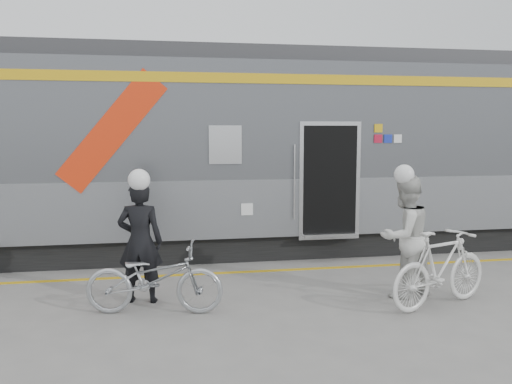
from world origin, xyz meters
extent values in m
plane|color=slate|center=(0.00, 0.00, 0.00)|extent=(90.00, 90.00, 0.00)
cube|color=black|center=(-0.66, 4.20, 0.25)|extent=(24.00, 2.70, 0.50)
cube|color=#9EA0A5|center=(-0.66, 4.20, 1.05)|extent=(24.00, 3.00, 1.10)
cube|color=#585A5F|center=(-0.66, 4.20, 2.70)|extent=(24.00, 3.00, 2.20)
cube|color=#38383A|center=(-0.66, 4.20, 3.95)|extent=(24.00, 2.64, 0.30)
cube|color=gold|center=(-0.66, 2.69, 3.45)|extent=(24.00, 0.02, 0.18)
cube|color=red|center=(-2.46, 2.69, 2.50)|extent=(1.96, 0.01, 2.19)
cube|color=black|center=(-0.46, 2.69, 2.25)|extent=(0.55, 0.02, 0.65)
cube|color=black|center=(1.54, 2.90, 1.55)|extent=(1.05, 0.45, 2.10)
cube|color=silver|center=(1.54, 2.69, 1.55)|extent=(1.20, 0.02, 2.25)
cylinder|color=silver|center=(0.84, 2.67, 1.55)|extent=(0.04, 0.04, 1.40)
cube|color=silver|center=(1.54, 2.65, 0.52)|extent=(1.05, 0.25, 0.06)
cube|color=gold|center=(2.49, 2.69, 2.55)|extent=(0.16, 0.01, 0.16)
cube|color=#AC132E|center=(2.49, 2.69, 2.35)|extent=(0.16, 0.01, 0.16)
cube|color=#192BA3|center=(2.69, 2.69, 2.35)|extent=(0.16, 0.01, 0.16)
cube|color=silver|center=(2.89, 2.69, 2.35)|extent=(0.16, 0.01, 0.16)
cube|color=silver|center=(-0.06, 2.69, 1.05)|extent=(0.22, 0.01, 0.22)
cube|color=gold|center=(0.00, 2.15, 0.00)|extent=(24.00, 0.12, 0.01)
imported|color=black|center=(-1.96, 0.79, 0.90)|extent=(0.72, 0.54, 1.80)
imported|color=#A1A5A9|center=(-1.76, 0.24, 0.50)|extent=(1.97, 0.98, 0.99)
imported|color=beige|center=(1.97, 0.36, 0.92)|extent=(1.09, 0.97, 1.85)
imported|color=silver|center=(2.27, -0.19, 0.56)|extent=(1.93, 1.15, 1.12)
sphere|color=white|center=(-1.96, 0.79, 1.96)|extent=(0.31, 0.31, 0.31)
sphere|color=white|center=(1.97, 0.36, 1.99)|extent=(0.30, 0.30, 0.30)
camera|label=1|loc=(-1.66, -7.15, 2.54)|focal=38.00mm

